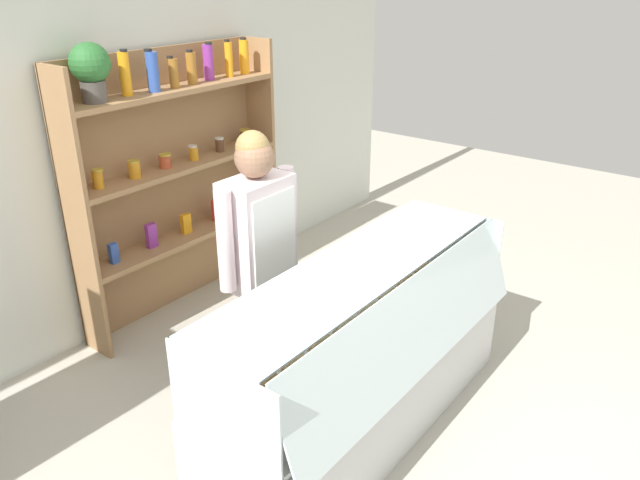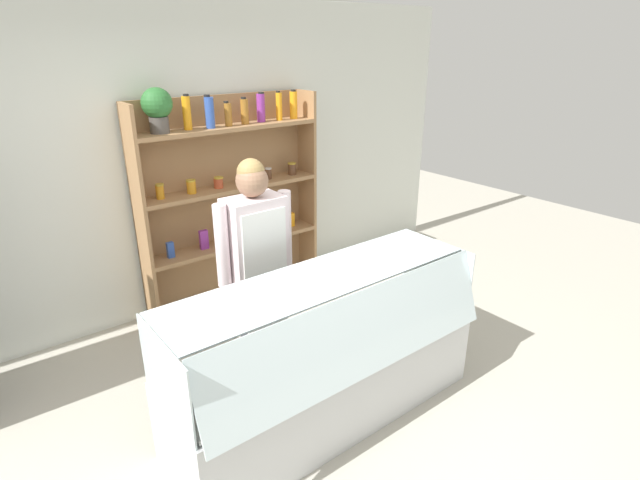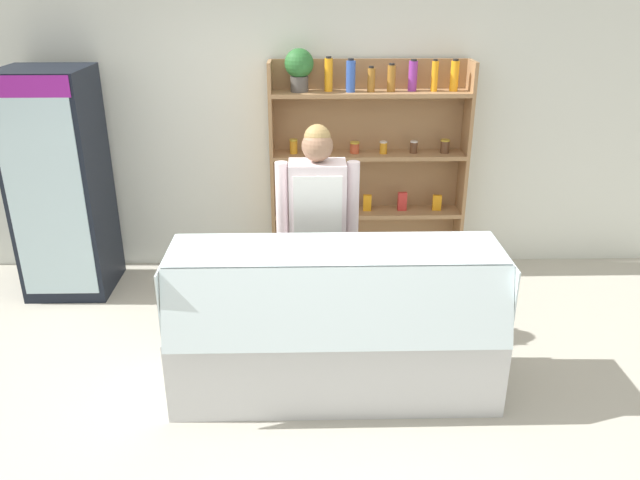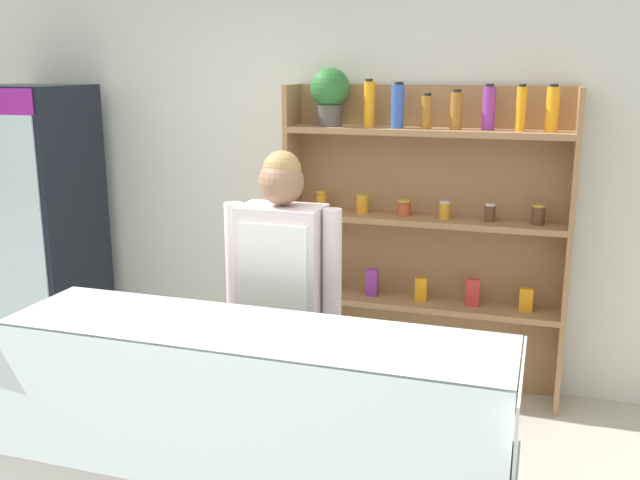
# 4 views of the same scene
# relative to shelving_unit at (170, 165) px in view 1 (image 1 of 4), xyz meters

# --- Properties ---
(ground_plane) EXTENTS (12.00, 12.00, 0.00)m
(ground_plane) POSITION_rel_shelving_unit_xyz_m (-0.57, -1.93, -1.12)
(ground_plane) COLOR #B7B2A3
(back_wall) EXTENTS (6.80, 0.10, 2.70)m
(back_wall) POSITION_rel_shelving_unit_xyz_m (-0.57, 0.18, 0.23)
(back_wall) COLOR silver
(back_wall) RESTS_ON ground
(shelving_unit) EXTENTS (1.72, 0.29, 2.01)m
(shelving_unit) POSITION_rel_shelving_unit_xyz_m (0.00, 0.00, 0.00)
(shelving_unit) COLOR #9E754C
(shelving_unit) RESTS_ON ground
(deli_display_case) EXTENTS (2.09, 0.73, 1.01)m
(deli_display_case) POSITION_rel_shelving_unit_xyz_m (-0.33, -1.88, -0.81)
(deli_display_case) COLOR silver
(deli_display_case) RESTS_ON ground
(shop_clerk) EXTENTS (0.58, 0.25, 1.64)m
(shop_clerk) POSITION_rel_shelving_unit_xyz_m (-0.42, -1.23, -0.15)
(shop_clerk) COLOR #2D2D38
(shop_clerk) RESTS_ON ground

